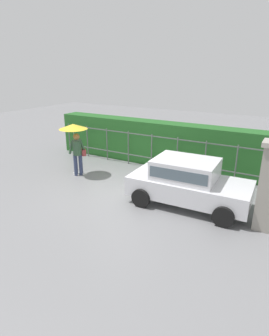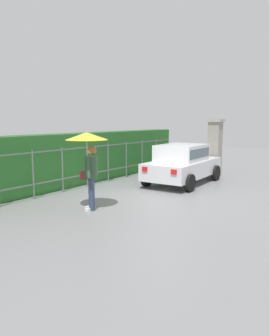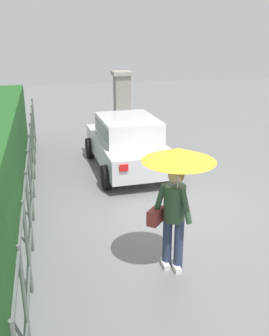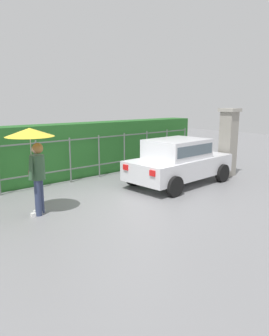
{
  "view_description": "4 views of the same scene",
  "coord_description": "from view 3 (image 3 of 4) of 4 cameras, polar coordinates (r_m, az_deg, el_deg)",
  "views": [
    {
      "loc": [
        4.97,
        -7.47,
        4.12
      ],
      "look_at": [
        0.24,
        0.63,
        0.78
      ],
      "focal_mm": 30.29,
      "sensor_mm": 36.0,
      "label": 1
    },
    {
      "loc": [
        -8.6,
        -5.25,
        2.39
      ],
      "look_at": [
        -0.24,
        0.8,
        0.86
      ],
      "focal_mm": 34.79,
      "sensor_mm": 36.0,
      "label": 2
    },
    {
      "loc": [
        -7.48,
        2.5,
        3.69
      ],
      "look_at": [
        0.14,
        0.7,
        0.83
      ],
      "focal_mm": 40.95,
      "sensor_mm": 36.0,
      "label": 3
    },
    {
      "loc": [
        -5.52,
        -6.36,
        2.66
      ],
      "look_at": [
        0.38,
        0.37,
        0.8
      ],
      "focal_mm": 34.39,
      "sensor_mm": 36.0,
      "label": 4
    }
  ],
  "objects": [
    {
      "name": "ground_plane",
      "position": [
        8.71,
        4.74,
        -5.05
      ],
      "size": [
        40.0,
        40.0,
        0.0
      ],
      "primitive_type": "plane",
      "color": "slate"
    },
    {
      "name": "car",
      "position": [
        10.4,
        -1.07,
        3.99
      ],
      "size": [
        3.8,
        1.98,
        1.48
      ],
      "rotation": [
        0.0,
        0.0,
        0.04
      ],
      "color": "silver",
      "rests_on": "ground"
    },
    {
      "name": "pedestrian",
      "position": [
        5.74,
        6.23,
        -1.56
      ],
      "size": [
        1.1,
        1.1,
        2.07
      ],
      "rotation": [
        0.0,
        0.0,
        2.4
      ],
      "color": "#2D3856",
      "rests_on": "ground"
    },
    {
      "name": "gate_pillar",
      "position": [
        12.55,
        -1.85,
        8.84
      ],
      "size": [
        0.6,
        0.6,
        2.42
      ],
      "color": "gray",
      "rests_on": "ground"
    },
    {
      "name": "fence_section",
      "position": [
        8.34,
        -15.17,
        -0.73
      ],
      "size": [
        10.48,
        0.05,
        1.5
      ],
      "color": "#59605B",
      "rests_on": "ground"
    }
  ]
}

